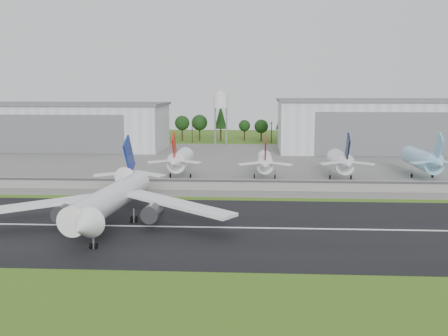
# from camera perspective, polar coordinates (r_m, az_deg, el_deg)

# --- Properties ---
(ground) EXTENTS (600.00, 600.00, 0.00)m
(ground) POSITION_cam_1_polar(r_m,az_deg,el_deg) (114.96, -4.08, -7.25)
(ground) COLOR #3C6918
(ground) RESTS_ON ground
(runway) EXTENTS (320.00, 60.00, 0.10)m
(runway) POSITION_cam_1_polar(r_m,az_deg,el_deg) (124.53, -3.47, -6.01)
(runway) COLOR black
(runway) RESTS_ON ground
(runway_centerline) EXTENTS (220.00, 1.00, 0.02)m
(runway_centerline) POSITION_cam_1_polar(r_m,az_deg,el_deg) (124.52, -3.47, -5.99)
(runway_centerline) COLOR white
(runway_centerline) RESTS_ON runway
(apron) EXTENTS (320.00, 150.00, 0.10)m
(apron) POSITION_cam_1_polar(r_m,az_deg,el_deg) (232.32, -0.17, 0.62)
(apron) COLOR slate
(apron) RESTS_ON ground
(blast_fence) EXTENTS (240.00, 0.61, 3.50)m
(blast_fence) POSITION_cam_1_polar(r_m,az_deg,el_deg) (167.96, -1.61, -1.69)
(blast_fence) COLOR gray
(blast_fence) RESTS_ON ground
(hangar_west) EXTENTS (97.00, 44.00, 23.20)m
(hangar_west) POSITION_cam_1_polar(r_m,az_deg,el_deg) (291.30, -15.53, 4.14)
(hangar_west) COLOR silver
(hangar_west) RESTS_ON ground
(hangar_east) EXTENTS (102.00, 47.00, 25.20)m
(hangar_east) POSITION_cam_1_polar(r_m,az_deg,el_deg) (281.81, 15.89, 4.20)
(hangar_east) COLOR silver
(hangar_east) RESTS_ON ground
(water_tower) EXTENTS (8.40, 8.40, 29.40)m
(water_tower) POSITION_cam_1_polar(r_m,az_deg,el_deg) (295.57, -0.33, 6.99)
(water_tower) COLOR #99999E
(water_tower) RESTS_ON ground
(utility_poles) EXTENTS (230.00, 3.00, 12.00)m
(utility_poles) POSITION_cam_1_polar(r_m,az_deg,el_deg) (311.69, 0.78, 2.53)
(utility_poles) COLOR black
(utility_poles) RESTS_ON ground
(treeline) EXTENTS (320.00, 16.00, 22.00)m
(treeline) POSITION_cam_1_polar(r_m,az_deg,el_deg) (326.60, 0.91, 2.78)
(treeline) COLOR black
(treeline) RESTS_ON ground
(main_airliner) EXTENTS (57.15, 59.25, 18.17)m
(main_airliner) POSITION_cam_1_polar(r_m,az_deg,el_deg) (126.35, -11.44, -3.70)
(main_airliner) COLOR white
(main_airliner) RESTS_ON runway
(parked_jet_red_a) EXTENTS (7.36, 31.29, 16.85)m
(parked_jet_red_a) POSITION_cam_1_polar(r_m,az_deg,el_deg) (189.84, -4.53, 0.81)
(parked_jet_red_a) COLOR white
(parked_jet_red_a) RESTS_ON ground
(parked_jet_red_b) EXTENTS (7.36, 31.29, 16.42)m
(parked_jet_red_b) POSITION_cam_1_polar(r_m,az_deg,el_deg) (187.97, 4.17, 0.62)
(parked_jet_red_b) COLOR white
(parked_jet_red_b) RESTS_ON ground
(parked_jet_navy) EXTENTS (7.36, 31.29, 16.80)m
(parked_jet_navy) POSITION_cam_1_polar(r_m,az_deg,el_deg) (189.98, 11.85, 0.65)
(parked_jet_navy) COLOR white
(parked_jet_navy) RESTS_ON ground
(parked_jet_skyblue) EXTENTS (7.36, 37.29, 16.97)m
(parked_jet_skyblue) POSITION_cam_1_polar(r_m,az_deg,el_deg) (200.86, 19.66, 0.78)
(parked_jet_skyblue) COLOR #89CBED
(parked_jet_skyblue) RESTS_ON ground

